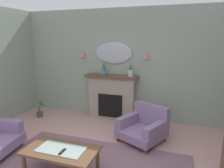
{
  "coord_description": "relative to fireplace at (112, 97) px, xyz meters",
  "views": [
    {
      "loc": [
        1.26,
        -2.2,
        2.06
      ],
      "look_at": [
        -0.02,
        1.66,
        1.16
      ],
      "focal_mm": 32.94,
      "sensor_mm": 36.0,
      "label": 1
    }
  ],
  "objects": [
    {
      "name": "wall_sconce_right",
      "position": [
        0.85,
        0.09,
        1.09
      ],
      "size": [
        0.14,
        0.14,
        0.14
      ],
      "primitive_type": "cone",
      "color": "#D17066"
    },
    {
      "name": "tv_remote",
      "position": [
        0.09,
        -2.55,
        -0.12
      ],
      "size": [
        0.04,
        0.16,
        0.02
      ],
      "primitive_type": "cube",
      "color": "black",
      "rests_on": "coffee_table"
    },
    {
      "name": "wall_sconce_left",
      "position": [
        -0.85,
        0.09,
        1.09
      ],
      "size": [
        0.14,
        0.14,
        0.14
      ],
      "primitive_type": "cone",
      "color": "#D17066"
    },
    {
      "name": "mantel_vase_right",
      "position": [
        0.5,
        -0.03,
        0.73
      ],
      "size": [
        0.13,
        0.13,
        0.32
      ],
      "color": "silver",
      "rests_on": "fireplace"
    },
    {
      "name": "wall_back",
      "position": [
        0.37,
        0.22,
        0.84
      ],
      "size": [
        6.68,
        0.1,
        2.81
      ],
      "primitive_type": "cube",
      "color": "#93A393",
      "rests_on": "ground"
    },
    {
      "name": "mantel_vase_left",
      "position": [
        -0.2,
        -0.03,
        0.74
      ],
      "size": [
        0.11,
        0.11,
        0.33
      ],
      "color": "#4C7093",
      "rests_on": "fireplace"
    },
    {
      "name": "armchair_near_fireplace",
      "position": [
        1.02,
        -0.93,
        -0.27
      ],
      "size": [
        1.08,
        1.09,
        0.71
      ],
      "color": "gray",
      "rests_on": "ground"
    },
    {
      "name": "wall_mirror",
      "position": [
        -0.0,
        0.14,
        1.14
      ],
      "size": [
        0.96,
        0.06,
        0.56
      ],
      "primitive_type": "ellipsoid",
      "color": "#B2BCC6"
    },
    {
      "name": "fireplace",
      "position": [
        0.0,
        0.0,
        0.0
      ],
      "size": [
        1.36,
        0.36,
        1.16
      ],
      "color": "gray",
      "rests_on": "ground"
    },
    {
      "name": "coffee_table",
      "position": [
        0.02,
        -2.48,
        -0.19
      ],
      "size": [
        1.1,
        0.6,
        0.45
      ],
      "color": "brown",
      "rests_on": "ground"
    },
    {
      "name": "potted_plant_small_fern",
      "position": [
        -1.88,
        -0.53,
        -0.32
      ],
      "size": [
        0.3,
        0.32,
        0.49
      ],
      "color": "#474C56",
      "rests_on": "ground"
    }
  ]
}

